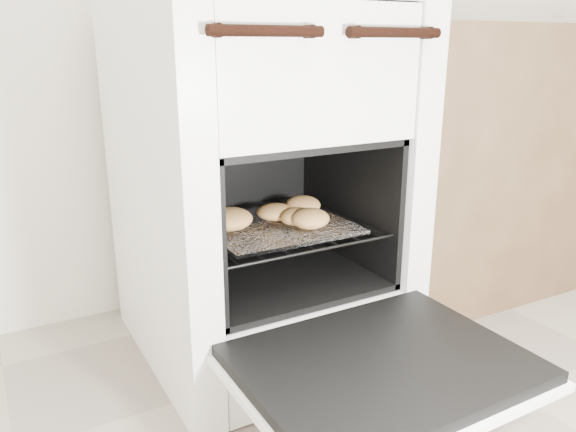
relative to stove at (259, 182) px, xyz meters
name	(u,v)px	position (x,y,z in m)	size (l,w,h in m)	color
stove	(259,182)	(0.00, 0.00, 0.00)	(0.58, 0.64, 0.89)	white
oven_door	(382,367)	(0.00, -0.49, -0.24)	(0.52, 0.40, 0.04)	black
oven_rack	(272,226)	(0.00, -0.06, -0.09)	(0.42, 0.40, 0.01)	black
foil_sheet	(276,226)	(0.00, -0.08, -0.09)	(0.33, 0.29, 0.01)	white
baked_rolls	(277,214)	(0.00, -0.08, -0.06)	(0.33, 0.21, 0.05)	#DE9C59
counter	(464,159)	(0.77, 0.08, -0.03)	(0.80, 0.54, 0.80)	brown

